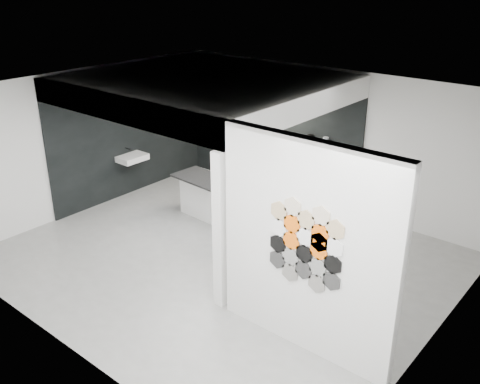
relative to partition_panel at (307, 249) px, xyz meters
name	(u,v)px	position (x,y,z in m)	size (l,w,h in m)	color
floor	(224,259)	(-2.23, 1.00, -1.40)	(7.00, 6.00, 0.01)	gray
partition_panel	(307,249)	(0.00, 0.00, 0.00)	(2.45, 0.15, 2.80)	silver
bay_clad_back	(269,137)	(-3.52, 3.97, -0.22)	(4.40, 0.04, 2.35)	black
bay_clad_left	(131,139)	(-5.70, 2.00, -0.22)	(0.04, 4.00, 2.35)	black
bulkhead	(205,88)	(-3.52, 2.00, 1.15)	(4.40, 4.00, 0.40)	silver
corner_column	(220,232)	(-1.41, 0.00, -0.22)	(0.16, 0.16, 2.35)	silver
fascia_beam	(118,109)	(-3.52, 0.08, 1.15)	(4.40, 0.16, 0.40)	silver
wall_basin	(132,158)	(-5.46, 1.80, -0.55)	(0.40, 0.60, 0.12)	silver
display_shelf	(270,133)	(-3.43, 3.87, -0.10)	(3.00, 0.15, 0.04)	black
kitchen_island	(213,198)	(-3.42, 2.05, -0.98)	(1.59, 0.78, 1.25)	silver
stockpot	(240,121)	(-4.25, 3.87, 0.01)	(0.22, 0.22, 0.18)	black
kettle	(310,138)	(-2.43, 3.87, 0.00)	(0.19, 0.19, 0.16)	black
glass_bowl	(326,143)	(-2.08, 3.87, -0.04)	(0.12, 0.12, 0.09)	gray
glass_vase	(326,141)	(-2.08, 3.87, 0.00)	(0.11, 0.11, 0.16)	gray
bottle_dark	(261,127)	(-3.67, 3.87, 0.00)	(0.06, 0.06, 0.16)	black
utensil_cup	(239,123)	(-4.28, 3.87, -0.03)	(0.08, 0.08, 0.09)	black
hex_tile_cluster	(305,245)	(0.03, -0.09, 0.10)	(1.04, 0.02, 1.16)	#2D2D2D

